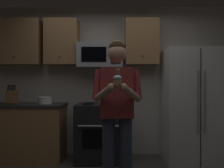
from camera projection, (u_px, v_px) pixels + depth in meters
The scene contains 10 objects.
wall_back at pixel (109, 81), 4.36m from camera, with size 4.40×0.10×2.60m, color beige.
oven_range at pixel (100, 132), 3.97m from camera, with size 0.76×0.70×0.93m.
microwave at pixel (100, 56), 4.08m from camera, with size 0.74×0.41×0.40m.
refrigerator at pixel (193, 105), 3.92m from camera, with size 0.90×0.75×1.80m.
cabinet_row_upper at pixel (67, 42), 4.14m from camera, with size 2.78×0.36×0.76m.
counter_left at pixel (21, 132), 4.00m from camera, with size 1.44×0.66×0.92m.
knife_block at pixel (12, 97), 3.95m from camera, with size 0.16×0.15×0.32m.
bowl_large_white at pixel (45, 100), 4.02m from camera, with size 0.24×0.24×0.11m.
person at pixel (117, 106), 2.83m from camera, with size 0.60×0.48×1.76m.
cupcake at pixel (117, 80), 2.50m from camera, with size 0.09×0.09×0.17m.
Camera 1 is at (0.08, -2.61, 1.26)m, focal length 39.09 mm.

